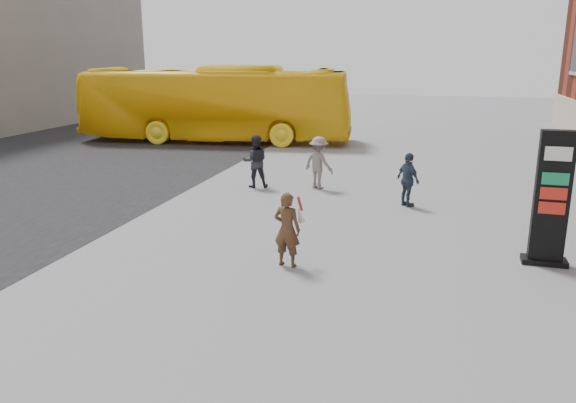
% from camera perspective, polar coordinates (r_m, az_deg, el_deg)
% --- Properties ---
extents(ground, '(100.00, 100.00, 0.00)m').
position_cam_1_polar(ground, '(11.14, 0.89, -7.23)').
color(ground, '#9E9EA3').
extents(info_pylon, '(0.89, 0.46, 2.75)m').
position_cam_1_polar(info_pylon, '(12.37, 25.20, 0.25)').
color(info_pylon, black).
rests_on(info_pylon, ground).
extents(woman, '(0.63, 0.59, 1.54)m').
position_cam_1_polar(woman, '(11.25, -0.08, -2.75)').
color(woman, '#402A17').
rests_on(woman, ground).
extents(bus, '(13.31, 4.47, 3.64)m').
position_cam_1_polar(bus, '(27.80, -7.32, 9.81)').
color(bus, yellow).
rests_on(bus, road).
extents(pedestrian_a, '(0.99, 0.89, 1.68)m').
position_cam_1_polar(pedestrian_a, '(18.02, -3.35, 4.09)').
color(pedestrian_a, '#24242A').
rests_on(pedestrian_a, ground).
extents(pedestrian_b, '(1.23, 1.04, 1.66)m').
position_cam_1_polar(pedestrian_b, '(17.86, 3.14, 3.96)').
color(pedestrian_b, slate).
rests_on(pedestrian_b, ground).
extents(pedestrian_c, '(0.86, 0.92, 1.52)m').
position_cam_1_polar(pedestrian_c, '(16.05, 12.11, 2.17)').
color(pedestrian_c, '#2E3E50').
rests_on(pedestrian_c, ground).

